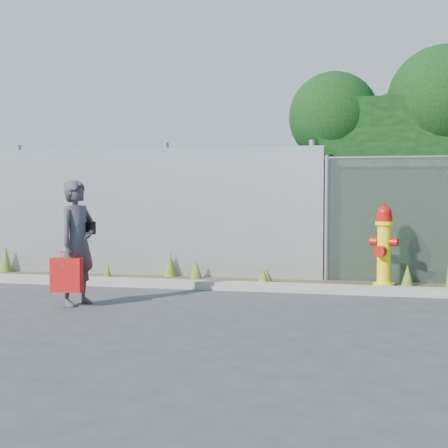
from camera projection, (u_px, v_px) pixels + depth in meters
ground at (224, 314)px, 7.43m from camera, size 80.00×80.00×0.00m
curb at (250, 286)px, 9.19m from camera, size 16.00×0.22×0.12m
weed_strip at (191, 274)px, 10.12m from camera, size 16.00×1.33×0.53m
corrugated_fence at (81, 212)px, 11.00m from camera, size 8.50×0.21×2.30m
fire_hydrant at (384, 247)px, 9.47m from camera, size 0.43×0.38×1.28m
woman at (78, 243)px, 7.99m from camera, size 0.55×0.68×1.61m
red_tote_bag at (67, 275)px, 7.84m from camera, size 0.39×0.14×0.51m
black_shoulder_bag at (87, 228)px, 8.09m from camera, size 0.23×0.09×0.17m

